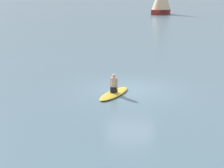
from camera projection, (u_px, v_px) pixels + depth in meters
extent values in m
plane|color=slate|center=(131.00, 90.00, 18.48)|extent=(400.00, 400.00, 0.00)
ellipsoid|color=gold|center=(114.00, 94.00, 17.62)|extent=(1.75, 2.74, 0.13)
cube|color=black|center=(114.00, 90.00, 17.57)|extent=(0.36, 0.39, 0.30)
cylinder|color=#D6AD8E|center=(114.00, 82.00, 17.47)|extent=(0.36, 0.36, 0.50)
sphere|color=#D6AD8E|center=(114.00, 76.00, 17.37)|extent=(0.20, 0.20, 0.20)
cylinder|color=#D6AD8E|center=(117.00, 84.00, 17.41)|extent=(0.10, 0.10, 0.55)
cylinder|color=#D6AD8E|center=(111.00, 83.00, 17.56)|extent=(0.10, 0.10, 0.55)
cube|color=maroon|center=(161.00, 12.00, 68.54)|extent=(3.98, 5.34, 0.95)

